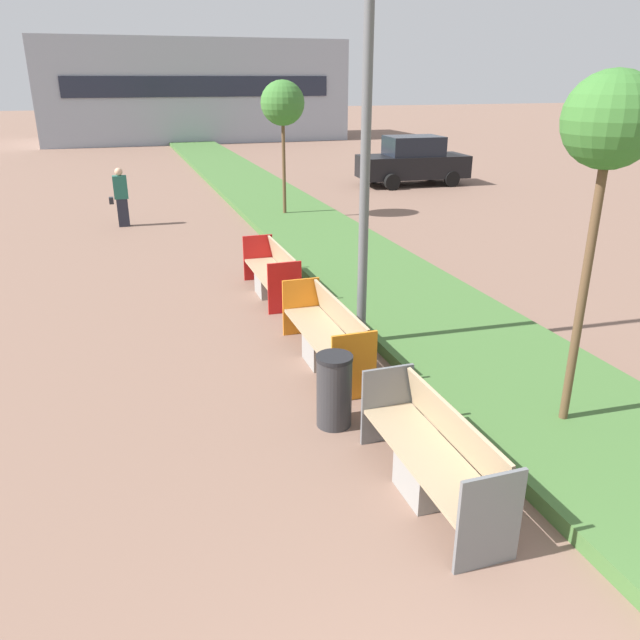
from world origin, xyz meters
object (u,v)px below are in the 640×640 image
at_px(litter_bin, 334,391).
at_px(sapling_tree_far, 283,104).
at_px(bench_grey_frame, 433,462).
at_px(sapling_tree_near, 610,127).
at_px(bench_orange_frame, 327,339).
at_px(street_lamp_post, 368,52).
at_px(bench_red_frame, 273,276).
at_px(parked_car_distant, 413,161).
at_px(pedestrian_walking, 121,197).

bearing_deg(litter_bin, sapling_tree_far, 77.68).
bearing_deg(bench_grey_frame, sapling_tree_near, 16.14).
bearing_deg(litter_bin, bench_orange_frame, 73.87).
distance_m(bench_grey_frame, sapling_tree_near, 3.80).
xyz_separation_m(litter_bin, street_lamp_post, (1.11, 1.90, 3.82)).
height_order(bench_red_frame, sapling_tree_near, sapling_tree_near).
height_order(bench_red_frame, litter_bin, bench_red_frame).
relative_size(bench_orange_frame, parked_car_distant, 0.57).
relative_size(bench_grey_frame, bench_orange_frame, 0.89).
bearing_deg(bench_orange_frame, bench_grey_frame, -90.05).
bearing_deg(bench_grey_frame, street_lamp_post, 80.07).
relative_size(litter_bin, sapling_tree_far, 0.24).
relative_size(bench_red_frame, litter_bin, 2.34).
relative_size(sapling_tree_near, sapling_tree_far, 1.04).
bearing_deg(parked_car_distant, street_lamp_post, -115.06).
bearing_deg(bench_orange_frame, street_lamp_post, 16.45).
bearing_deg(bench_red_frame, bench_grey_frame, -90.00).
relative_size(bench_grey_frame, bench_red_frame, 1.01).
distance_m(bench_grey_frame, litter_bin, 1.67).
bearing_deg(litter_bin, bench_red_frame, 84.35).
distance_m(bench_red_frame, parked_car_distant, 14.10).
xyz_separation_m(litter_bin, sapling_tree_near, (2.56, -0.99, 3.05)).
height_order(bench_grey_frame, street_lamp_post, street_lamp_post).
bearing_deg(parked_car_distant, sapling_tree_near, -106.73).
bearing_deg(sapling_tree_far, street_lamp_post, -98.41).
bearing_deg(pedestrian_walking, parked_car_distant, 20.29).
relative_size(bench_red_frame, sapling_tree_far, 0.55).
bearing_deg(litter_bin, bench_grey_frame, -72.68).
xyz_separation_m(bench_red_frame, sapling_tree_near, (2.06, -6.00, 3.14)).
distance_m(bench_orange_frame, litter_bin, 1.80).
bearing_deg(sapling_tree_far, bench_orange_frame, -101.65).
bearing_deg(litter_bin, parked_car_distant, 61.07).
xyz_separation_m(litter_bin, parked_car_distant, (8.98, 16.25, 0.45)).
bearing_deg(bench_orange_frame, litter_bin, -106.13).
bearing_deg(litter_bin, street_lamp_post, 59.83).
relative_size(bench_grey_frame, sapling_tree_near, 0.53).
relative_size(bench_grey_frame, litter_bin, 2.36).
xyz_separation_m(street_lamp_post, pedestrian_walking, (-3.18, 10.26, -3.45)).
bearing_deg(pedestrian_walking, litter_bin, -80.33).
distance_m(sapling_tree_far, pedestrian_walking, 5.25).
relative_size(litter_bin, parked_car_distant, 0.21).
bearing_deg(sapling_tree_near, parked_car_distant, 69.56).
xyz_separation_m(sapling_tree_far, parked_car_distant, (6.43, 4.55, -2.36)).
bearing_deg(litter_bin, sapling_tree_near, -21.22).
distance_m(litter_bin, sapling_tree_far, 12.30).
xyz_separation_m(bench_orange_frame, parked_car_distant, (8.48, 14.53, 0.54)).
height_order(street_lamp_post, pedestrian_walking, street_lamp_post).
relative_size(bench_orange_frame, street_lamp_post, 0.31).
bearing_deg(bench_grey_frame, bench_orange_frame, 89.95).
height_order(litter_bin, street_lamp_post, street_lamp_post).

